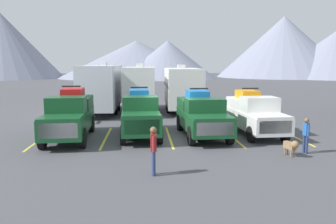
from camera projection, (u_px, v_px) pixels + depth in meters
ground_plane at (170, 140)px, 17.74m from camera, size 240.00×240.00×0.00m
pickup_truck_a at (70, 115)px, 17.90m from camera, size 2.29×5.77×2.71m
pickup_truck_b at (140, 113)px, 18.61m from camera, size 2.23×5.54×2.60m
pickup_truck_c at (202, 114)px, 18.59m from camera, size 2.36×5.63×2.54m
pickup_truck_d at (254, 113)px, 19.18m from camera, size 2.22×5.40×2.51m
lot_stripe_a at (41, 139)px, 18.01m from camera, size 0.12×5.50×0.01m
lot_stripe_b at (106, 138)px, 18.24m from camera, size 0.12×5.50×0.01m
lot_stripe_c at (169, 137)px, 18.46m from camera, size 0.12×5.50×0.01m
lot_stripe_d at (231, 136)px, 18.69m from camera, size 0.12×5.50×0.01m
lot_stripe_e at (291, 135)px, 18.91m from camera, size 0.12×5.50×0.01m
camper_trailer_a at (101, 86)px, 27.02m from camera, size 2.73×9.13×4.02m
camper_trailer_b at (140, 87)px, 27.50m from camera, size 2.44×7.50×3.89m
camper_trailer_c at (182, 87)px, 27.81m from camera, size 2.72×8.32×3.79m
person_a at (153, 148)px, 12.01m from camera, size 0.24×0.38×1.73m
person_b at (306, 133)px, 14.99m from camera, size 0.24×0.33×1.56m
dog at (292, 145)px, 14.49m from camera, size 0.42×0.89×0.72m
mountain_ridge at (138, 50)px, 92.84m from camera, size 140.43×43.75×17.79m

